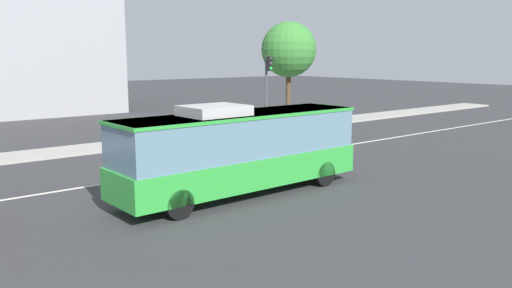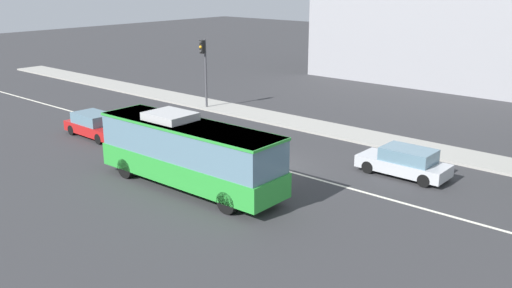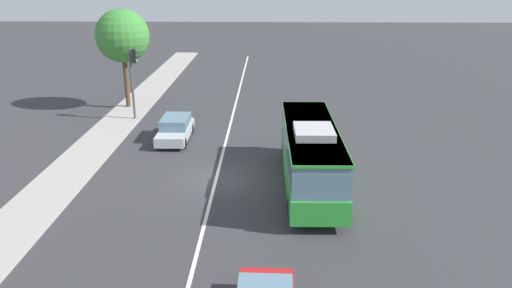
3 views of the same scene
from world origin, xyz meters
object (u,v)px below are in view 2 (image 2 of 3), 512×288
at_px(sedan_red, 95,125).
at_px(sedan_silver, 405,162).
at_px(transit_bus, 189,151).
at_px(traffic_light_near_corner, 204,62).

height_order(sedan_red, sedan_silver, same).
bearing_deg(sedan_silver, transit_bus, 48.94).
bearing_deg(sedan_red, traffic_light_near_corner, 92.15).
bearing_deg(transit_bus, sedan_red, 167.98).
height_order(transit_bus, traffic_light_near_corner, traffic_light_near_corner).
relative_size(transit_bus, sedan_silver, 2.23).
height_order(sedan_red, traffic_light_near_corner, traffic_light_near_corner).
xyz_separation_m(sedan_red, traffic_light_near_corner, (-0.20, 9.70, 2.84)).
xyz_separation_m(transit_bus, sedan_red, (-10.89, 2.14, -1.09)).
relative_size(sedan_red, traffic_light_near_corner, 0.87).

